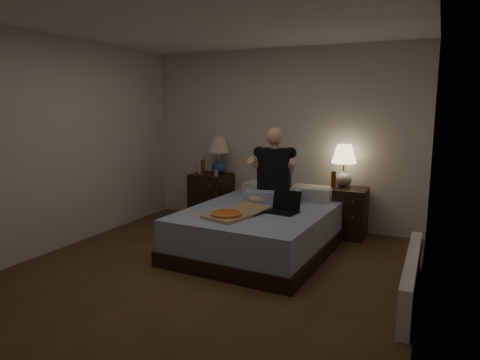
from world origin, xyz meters
The scene contains 18 objects.
floor centered at (0.00, 0.00, 0.00)m, with size 4.00×4.50×0.00m, color brown.
ceiling centered at (0.00, 0.00, 2.50)m, with size 4.00×4.50×0.00m, color white.
wall_back centered at (0.00, 2.25, 1.25)m, with size 4.00×2.50×0.00m, color beige.
wall_left centered at (-2.00, 0.00, 1.25)m, with size 4.50×2.50×0.00m, color beige.
wall_right centered at (2.00, 0.00, 1.25)m, with size 4.50×2.50×0.00m, color beige.
bed centered at (0.22, 1.02, 0.26)m, with size 1.53×2.05×0.51m, color #5570AB.
nightstand_left centered at (-0.99, 1.99, 0.35)m, with size 0.54×0.48×0.70m, color black.
nightstand_right centered at (1.04, 1.98, 0.32)m, with size 0.50×0.45×0.65m, color black.
lamp_left centered at (-0.89, 2.05, 0.98)m, with size 0.32×0.32×0.56m, color navy, non-canonical shape.
lamp_right centered at (0.96, 2.05, 0.93)m, with size 0.32×0.32×0.56m, color gray, non-canonical shape.
water_bottle centered at (-1.13, 1.93, 0.82)m, with size 0.07×0.07×0.25m, color silver.
soda_can centered at (-0.81, 1.83, 0.75)m, with size 0.07×0.07×0.10m, color #A8A8A3.
beer_bottle_left centered at (-1.05, 1.85, 0.81)m, with size 0.06×0.06×0.23m, color #59320C.
beer_bottle_right centered at (0.88, 1.85, 0.76)m, with size 0.06×0.06×0.23m, color #5C2A0D.
person centered at (0.24, 1.37, 0.98)m, with size 0.66×0.52×0.93m, color black, non-canonical shape.
laptop centered at (0.52, 0.90, 0.63)m, with size 0.34×0.28×0.24m, color black, non-canonical shape.
pizza_box centered at (0.06, 0.43, 0.55)m, with size 0.40×0.76×0.08m, color tan, non-canonical shape.
radiator centered at (1.93, 0.35, 0.20)m, with size 0.10×1.60×0.40m, color white.
Camera 1 is at (2.07, -3.54, 1.70)m, focal length 32.00 mm.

